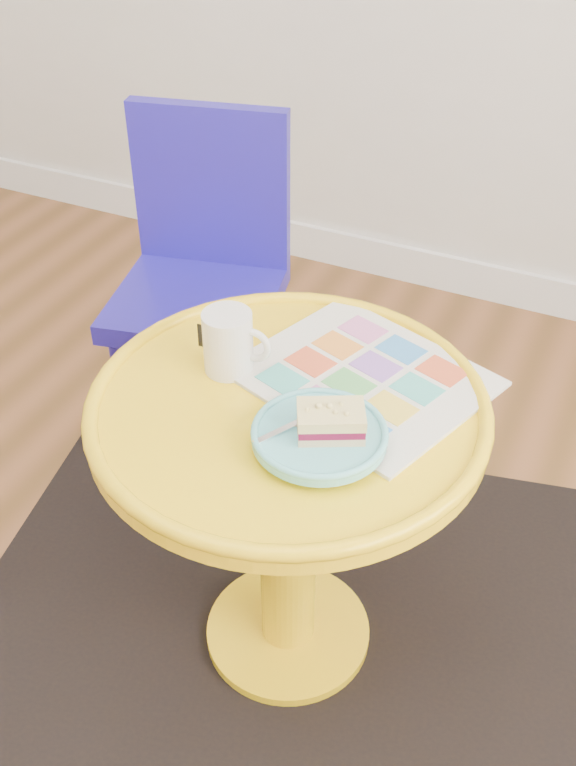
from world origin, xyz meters
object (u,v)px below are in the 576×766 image
at_px(side_table, 288,481).
at_px(chair, 203,268).
at_px(newspaper, 363,377).
at_px(mug, 229,341).
at_px(plate, 319,436).

bearing_deg(side_table, chair, 131.65).
xyz_separation_m(chair, newspaper, (0.53, -0.40, 0.14)).
bearing_deg(mug, newspaper, 15.08).
distance_m(side_table, chair, 0.68).
relative_size(chair, plate, 4.04).
bearing_deg(side_table, plate, -40.28).
xyz_separation_m(side_table, newspaper, (0.08, 0.11, 0.17)).
xyz_separation_m(side_table, plate, (0.08, -0.07, 0.19)).
relative_size(chair, newspaper, 2.21).
relative_size(chair, mug, 6.90).
distance_m(side_table, newspaper, 0.22).
xyz_separation_m(side_table, mug, (-0.12, 0.04, 0.22)).
relative_size(side_table, chair, 0.78).
distance_m(mug, plate, 0.24).
xyz_separation_m(newspaper, plate, (0.00, -0.18, 0.02)).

